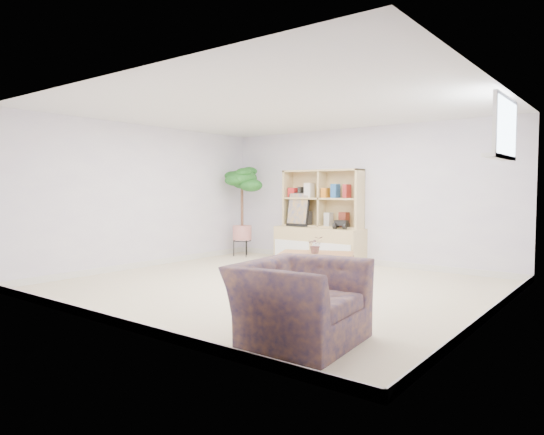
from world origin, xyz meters
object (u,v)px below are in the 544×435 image
Objects in this scene: armchair at (300,296)px; storage_unit at (319,216)px; floor_tree at (242,211)px; coffee_table at (316,267)px.

storage_unit is at bearing 25.36° from armchair.
storage_unit is 0.95× the size of floor_tree.
storage_unit reaches higher than armchair.
floor_tree is 5.45m from armchair.
floor_tree is (-1.60, -0.28, 0.05)m from storage_unit.
armchair is (2.33, -4.03, -0.44)m from storage_unit.
floor_tree is 1.64× the size of armchair.
storage_unit is 1.63× the size of coffee_table.
coffee_table is at bearing 24.67° from armchair.
floor_tree is (-2.58, 1.35, 0.67)m from coffee_table.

